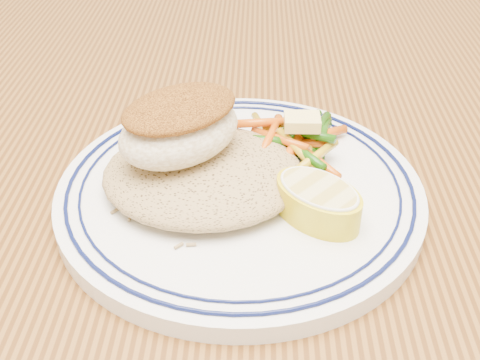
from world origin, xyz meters
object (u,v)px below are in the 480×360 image
Objects in this scene: vegetable_pile at (292,143)px; lemon_wedge at (318,200)px; rice_pilaf at (203,170)px; fish_fillet at (180,126)px; plate at (240,191)px; dining_table at (253,261)px.

lemon_wedge is at bearing -78.87° from vegetable_pile.
rice_pilaf is 1.72× the size of lemon_wedge.
vegetable_pile is at bearing 101.13° from lemon_wedge.
fish_fillet reaches higher than rice_pilaf.
lemon_wedge reaches higher than plate.
dining_table is 12.40× the size of fish_fillet.
plate is at bearing 3.46° from rice_pilaf.
rice_pilaf is at bearing -29.36° from fish_fillet.
vegetable_pile is (0.03, 0.01, 0.13)m from dining_table.
lemon_wedge reaches higher than dining_table.
plate is 0.06m from vegetable_pile.
dining_table is 0.17m from fish_fillet.
fish_fillet is 0.12m from lemon_wedge.
fish_fillet is 1.12× the size of vegetable_pile.
rice_pilaf is 1.28× the size of fish_fillet.
dining_table is 0.15m from lemon_wedge.
vegetable_pile is (0.04, 0.04, 0.02)m from plate.
fish_fillet is at bearing -158.83° from vegetable_pile.
plate is 0.03m from rice_pilaf.
dining_table is at bearing -164.19° from vegetable_pile.
vegetable_pile reaches higher than plate.
dining_table is at bearing 23.87° from fish_fillet.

